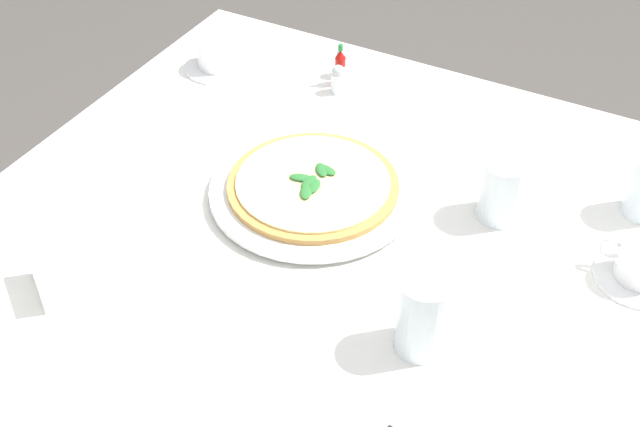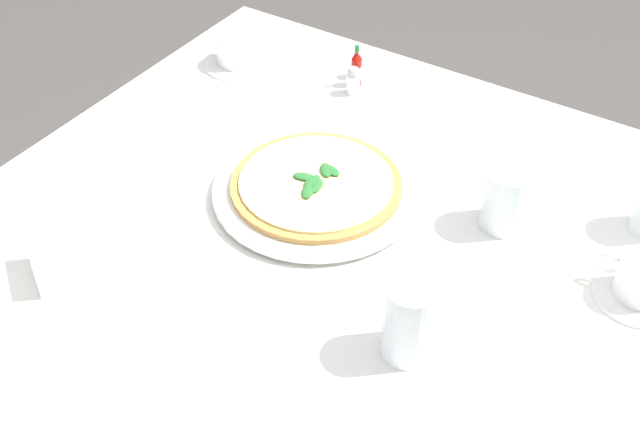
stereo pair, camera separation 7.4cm
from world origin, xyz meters
name	(u,v)px [view 1 (the left image)]	position (x,y,z in m)	size (l,w,h in m)	color
dining_table	(327,312)	(0.00, 0.00, 0.61)	(1.13, 1.13, 0.74)	white
pizza_plate	(313,191)	(-0.10, -0.08, 0.75)	(0.33, 0.33, 0.02)	white
pizza	(313,184)	(-0.10, -0.08, 0.77)	(0.27, 0.27, 0.02)	#C68E47
coffee_cup_right_edge	(217,56)	(-0.36, -0.43, 0.77)	(0.13, 0.13, 0.06)	white
water_glass_far_left	(503,192)	(-0.20, 0.20, 0.79)	(0.07, 0.07, 0.10)	white
water_glass_far_right	(423,317)	(0.10, 0.19, 0.80)	(0.07, 0.07, 0.12)	white
hot_sauce_bottle	(340,68)	(-0.42, -0.20, 0.78)	(0.02, 0.02, 0.08)	#B7140F
salt_shaker	(338,80)	(-0.40, -0.19, 0.77)	(0.03, 0.03, 0.06)	white
pepper_shaker	(342,64)	(-0.45, -0.21, 0.77)	(0.03, 0.03, 0.06)	white
menu_card	(36,278)	(0.27, -0.32, 0.77)	(0.05, 0.08, 0.06)	white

